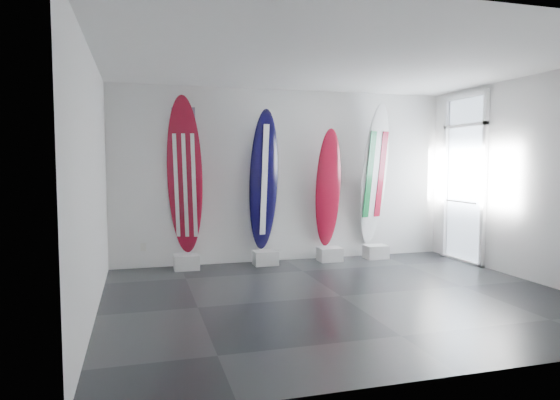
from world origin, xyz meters
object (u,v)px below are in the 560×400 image
object	(u,v)px
surfboard_navy	(264,180)
surfboard_italy	(374,175)
surfboard_usa	(185,176)
surfboard_swiss	(328,188)

from	to	relation	value
surfboard_navy	surfboard_italy	size ratio (longest dim) A/B	0.94
surfboard_usa	surfboard_navy	xyz separation A→B (m)	(1.32, 0.00, -0.09)
surfboard_italy	surfboard_swiss	bearing A→B (deg)	164.71
surfboard_navy	surfboard_italy	distance (m)	2.07
surfboard_navy	surfboard_swiss	world-z (taller)	surfboard_navy
surfboard_swiss	surfboard_italy	size ratio (longest dim) A/B	0.82
surfboard_navy	surfboard_usa	bearing A→B (deg)	166.15
surfboard_usa	surfboard_navy	size ratio (longest dim) A/B	1.08
surfboard_navy	surfboard_swiss	size ratio (longest dim) A/B	1.14
surfboard_usa	surfboard_swiss	bearing A→B (deg)	19.90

